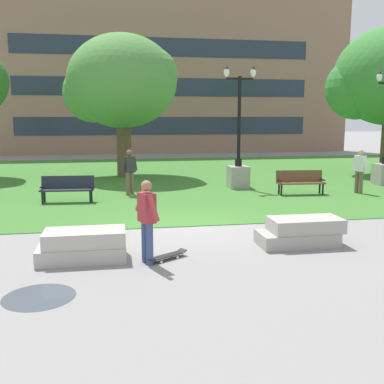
% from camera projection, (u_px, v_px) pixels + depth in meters
% --- Properties ---
extents(ground_plane, '(140.00, 140.00, 0.00)m').
position_uv_depth(ground_plane, '(189.00, 227.00, 12.17)').
color(ground_plane, gray).
extents(grass_lawn, '(40.00, 20.00, 0.02)m').
position_uv_depth(grass_lawn, '(155.00, 177.00, 21.88)').
color(grass_lawn, '#3D752D').
rests_on(grass_lawn, ground).
extents(concrete_block_center, '(1.80, 0.90, 0.64)m').
position_uv_depth(concrete_block_center, '(83.00, 246.00, 9.32)').
color(concrete_block_center, '#B2ADA3').
rests_on(concrete_block_center, ground).
extents(concrete_block_left, '(1.93, 0.90, 0.64)m').
position_uv_depth(concrete_block_left, '(301.00, 232.00, 10.42)').
color(concrete_block_left, '#9E9991').
rests_on(concrete_block_left, ground).
extents(person_skateboarder, '(0.44, 1.21, 1.71)m').
position_uv_depth(person_skateboarder, '(147.00, 217.00, 9.01)').
color(person_skateboarder, '#384C7A').
rests_on(person_skateboarder, ground).
extents(skateboard, '(0.96, 0.72, 0.14)m').
position_uv_depth(skateboard, '(166.00, 256.00, 9.37)').
color(skateboard, black).
rests_on(skateboard, ground).
extents(puddle, '(1.20, 1.20, 0.01)m').
position_uv_depth(puddle, '(39.00, 297.00, 7.45)').
color(puddle, '#47515B').
rests_on(puddle, ground).
extents(park_bench_near_right, '(1.83, 0.66, 0.90)m').
position_uv_depth(park_bench_near_right, '(67.00, 187.00, 15.50)').
color(park_bench_near_right, '#1E232D').
rests_on(park_bench_near_right, grass_lawn).
extents(park_bench_far_left, '(1.84, 0.68, 0.90)m').
position_uv_depth(park_bench_far_left, '(300.00, 181.00, 17.07)').
color(park_bench_far_left, brown).
rests_on(park_bench_far_left, grass_lawn).
extents(lamp_post_left, '(1.32, 0.80, 4.92)m').
position_uv_depth(lamp_post_left, '(238.00, 164.00, 18.53)').
color(lamp_post_left, gray).
rests_on(lamp_post_left, grass_lawn).
extents(tree_near_right, '(5.46, 5.20, 6.80)m').
position_uv_depth(tree_near_right, '(121.00, 83.00, 21.40)').
color(tree_near_right, brown).
rests_on(tree_near_right, grass_lawn).
extents(person_bystander_near_lawn, '(0.63, 0.43, 1.71)m').
position_uv_depth(person_bystander_near_lawn, '(130.00, 170.00, 16.84)').
color(person_bystander_near_lawn, brown).
rests_on(person_bystander_near_lawn, grass_lawn).
extents(person_bystander_far_lawn, '(0.37, 0.61, 1.71)m').
position_uv_depth(person_bystander_far_lawn, '(360.00, 168.00, 17.20)').
color(person_bystander_far_lawn, brown).
rests_on(person_bystander_far_lawn, grass_lawn).
extents(building_facade_distant, '(30.60, 1.03, 13.92)m').
position_uv_depth(building_facade_distant, '(165.00, 65.00, 35.16)').
color(building_facade_distant, '#8E6B56').
rests_on(building_facade_distant, ground).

